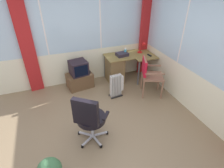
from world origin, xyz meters
TOP-DOWN VIEW (x-y plane):
  - ground at (0.00, 0.00)m, footprint 5.06×5.38m
  - north_window_panel at (0.00, 2.22)m, footprint 4.06×0.07m
  - east_window_panel at (2.06, -0.00)m, footprint 0.07×4.38m
  - curtain_north_left at (-1.12, 2.14)m, footprint 0.32×0.11m
  - curtain_corner at (1.93, 2.09)m, footprint 0.32×0.11m
  - desk at (1.00, 1.86)m, footprint 1.30×0.78m
  - desk_lamp at (1.78, 1.85)m, footprint 0.23×0.20m
  - tv_remote at (1.84, 1.62)m, footprint 0.06×0.15m
  - spray_bottle at (1.26, 1.89)m, footprint 0.06×0.06m
  - paper_tray at (1.15, 1.85)m, footprint 0.32×0.26m
  - wooden_armchair at (1.45, 0.99)m, footprint 0.63×0.63m
  - office_chair at (-0.24, -0.01)m, footprint 0.61×0.60m
  - tv_on_stand at (-0.03, 1.88)m, footprint 0.70×0.53m
  - space_heater at (0.72, 1.15)m, footprint 0.36×0.20m

SIDE VIEW (x-z plane):
  - ground at x=0.00m, z-range -0.06..0.00m
  - space_heater at x=0.72m, z-range 0.00..0.59m
  - tv_on_stand at x=-0.03m, z-range -0.04..0.70m
  - desk at x=1.00m, z-range 0.03..0.75m
  - office_chair at x=-0.24m, z-range 0.08..1.07m
  - wooden_armchair at x=1.45m, z-range 0.14..1.09m
  - tv_remote at x=1.84m, z-range 0.73..0.75m
  - paper_tray at x=1.15m, z-range 0.73..0.82m
  - spray_bottle at x=1.26m, z-range 0.72..0.94m
  - desk_lamp at x=1.78m, z-range 0.77..1.08m
  - curtain_north_left at x=-1.12m, z-range 0.00..2.58m
  - curtain_corner at x=1.93m, z-range 0.00..2.58m
  - east_window_panel at x=2.06m, z-range 0.00..2.68m
  - north_window_panel at x=0.00m, z-range 0.00..2.68m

